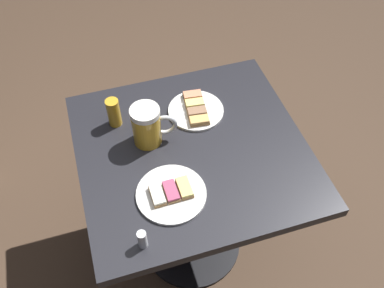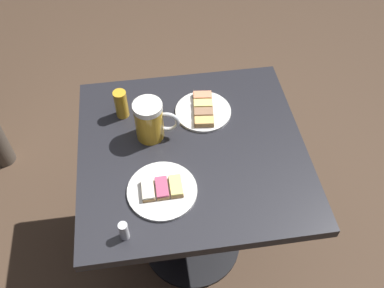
# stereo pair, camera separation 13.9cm
# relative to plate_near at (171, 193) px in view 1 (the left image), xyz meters

# --- Properties ---
(ground_plane) EXTENTS (6.00, 6.00, 0.00)m
(ground_plane) POSITION_rel_plate_near_xyz_m (-0.12, -0.16, -0.71)
(ground_plane) COLOR #4C3828
(cafe_table) EXTENTS (0.76, 0.74, 0.70)m
(cafe_table) POSITION_rel_plate_near_xyz_m (-0.12, -0.16, -0.16)
(cafe_table) COLOR black
(cafe_table) RESTS_ON ground_plane
(plate_near) EXTENTS (0.22, 0.22, 0.03)m
(plate_near) POSITION_rel_plate_near_xyz_m (0.00, 0.00, 0.00)
(plate_near) COLOR white
(plate_near) RESTS_ON cafe_table
(plate_far) EXTENTS (0.20, 0.20, 0.03)m
(plate_far) POSITION_rel_plate_near_xyz_m (-0.18, -0.32, 0.00)
(plate_far) COLOR white
(plate_far) RESTS_ON cafe_table
(beer_mug) EXTENTS (0.15, 0.10, 0.15)m
(beer_mug) POSITION_rel_plate_near_xyz_m (0.01, -0.23, 0.07)
(beer_mug) COLOR gold
(beer_mug) RESTS_ON cafe_table
(beer_glass_small) EXTENTS (0.05, 0.05, 0.11)m
(beer_glass_small) POSITION_rel_plate_near_xyz_m (0.11, -0.35, 0.05)
(beer_glass_small) COLOR gold
(beer_glass_small) RESTS_ON cafe_table
(salt_shaker) EXTENTS (0.03, 0.03, 0.07)m
(salt_shaker) POSITION_rel_plate_near_xyz_m (0.12, 0.14, 0.02)
(salt_shaker) COLOR silver
(salt_shaker) RESTS_ON cafe_table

